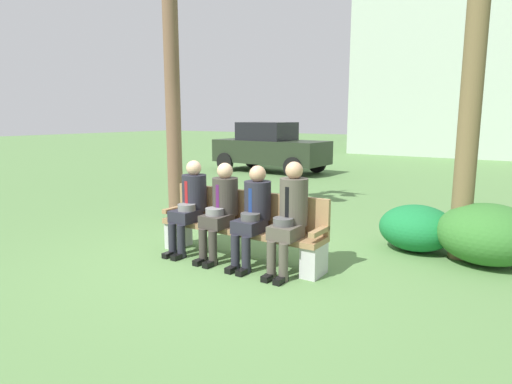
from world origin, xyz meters
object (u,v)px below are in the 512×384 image
at_px(seated_man_leftmost, 190,202).
at_px(seated_man_centerleft, 221,206).
at_px(shrub_near_bench, 417,228).
at_px(seated_man_rightmost, 290,213).
at_px(building_backdrop, 474,53).
at_px(parked_car_near, 270,147).
at_px(seated_man_centerright, 253,211).
at_px(park_bench, 242,227).
at_px(shrub_mid_lawn, 488,234).

distance_m(seated_man_leftmost, seated_man_centerleft, 0.53).
bearing_deg(shrub_near_bench, seated_man_rightmost, -121.11).
bearing_deg(seated_man_centerleft, shrub_near_bench, 40.34).
relative_size(seated_man_rightmost, building_backdrop, 0.12).
xyz_separation_m(seated_man_leftmost, seated_man_centerleft, (0.53, -0.00, -0.00)).
distance_m(parked_car_near, building_backdrop, 13.82).
bearing_deg(shrub_near_bench, building_backdrop, 95.53).
xyz_separation_m(seated_man_centerright, building_backdrop, (-0.24, 20.61, 4.32)).
relative_size(seated_man_rightmost, shrub_near_bench, 1.30).
relative_size(seated_man_leftmost, seated_man_centerright, 1.01).
relative_size(seated_man_centerleft, seated_man_rightmost, 0.95).
relative_size(park_bench, parked_car_near, 0.59).
height_order(seated_man_leftmost, shrub_mid_lawn, seated_man_leftmost).
distance_m(park_bench, seated_man_rightmost, 0.85).
relative_size(park_bench, building_backdrop, 0.22).
distance_m(park_bench, seated_man_centerright, 0.41).
bearing_deg(park_bench, building_backdrop, 89.92).
bearing_deg(shrub_near_bench, seated_man_leftmost, -145.92).
distance_m(seated_man_leftmost, shrub_near_bench, 3.20).
distance_m(seated_man_centerleft, shrub_near_bench, 2.77).
bearing_deg(park_bench, seated_man_leftmost, -169.88).
height_order(park_bench, seated_man_centerleft, seated_man_centerleft).
bearing_deg(shrub_mid_lawn, shrub_near_bench, 173.29).
relative_size(shrub_near_bench, parked_car_near, 0.26).
distance_m(seated_man_rightmost, parked_car_near, 9.77).
height_order(shrub_near_bench, shrub_mid_lawn, shrub_mid_lawn).
bearing_deg(park_bench, parked_car_near, 118.93).
distance_m(shrub_mid_lawn, parked_car_near, 9.78).
xyz_separation_m(seated_man_centerright, parked_car_near, (-4.75, 8.24, 0.13)).
xyz_separation_m(seated_man_centerleft, shrub_mid_lawn, (2.99, 1.67, -0.32)).
distance_m(seated_man_leftmost, parked_car_near, 9.04).
relative_size(seated_man_centerleft, shrub_near_bench, 1.23).
distance_m(park_bench, shrub_mid_lawn, 3.15).
height_order(park_bench, shrub_mid_lawn, park_bench).
relative_size(shrub_mid_lawn, building_backdrop, 0.12).
height_order(seated_man_rightmost, building_backdrop, building_backdrop).
relative_size(seated_man_leftmost, shrub_mid_lawn, 1.02).
xyz_separation_m(seated_man_centerleft, seated_man_rightmost, (1.02, 0.01, 0.04)).
bearing_deg(seated_man_rightmost, park_bench, 170.49).
bearing_deg(seated_man_centerleft, building_backdrop, 89.25).
xyz_separation_m(seated_man_centerright, seated_man_rightmost, (0.51, 0.01, 0.04)).
xyz_separation_m(park_bench, shrub_near_bench, (1.85, 1.64, -0.11)).
bearing_deg(shrub_mid_lawn, parked_car_near, 137.73).
xyz_separation_m(park_bench, parked_car_near, (-4.48, 8.10, 0.40)).
xyz_separation_m(seated_man_centerleft, shrub_near_bench, (2.09, 1.78, -0.39)).
relative_size(seated_man_leftmost, seated_man_centerleft, 1.00).
distance_m(seated_man_centerleft, building_backdrop, 21.06).
height_order(seated_man_centerright, parked_car_near, parked_car_near).
bearing_deg(shrub_mid_lawn, seated_man_centerleft, -150.77).
relative_size(seated_man_centerright, shrub_near_bench, 1.23).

